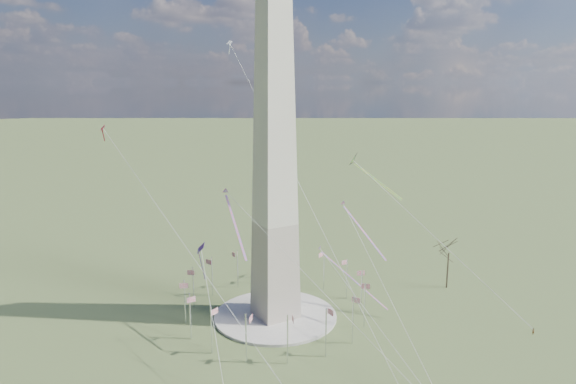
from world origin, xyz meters
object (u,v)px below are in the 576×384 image
washington_monument (274,156)px  kite_delta_black (356,163)px  tree_near (449,251)px  person_east (533,331)px

washington_monument → kite_delta_black: 40.15m
tree_near → kite_delta_black: bearing=136.2°
washington_monument → kite_delta_black: washington_monument is taller
tree_near → kite_delta_black: size_ratio=1.08×
tree_near → person_east: size_ratio=10.03×
washington_monument → tree_near: washington_monument is taller
washington_monument → kite_delta_black: size_ratio=5.89×
washington_monument → kite_delta_black: (37.78, 11.92, -6.54)m
person_east → kite_delta_black: size_ratio=0.11×
person_east → kite_delta_black: (-17.98, 57.13, 40.50)m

